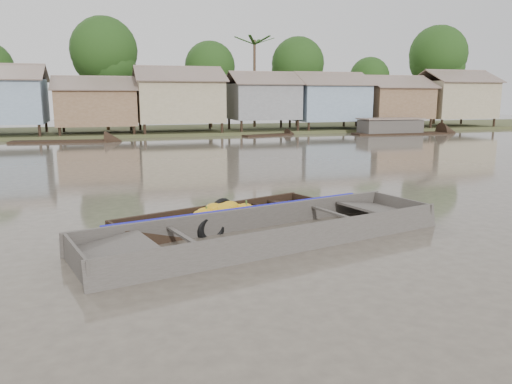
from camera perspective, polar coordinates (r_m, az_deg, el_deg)
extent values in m
plane|color=#50473D|center=(11.86, 0.16, -4.19)|extent=(120.00, 120.00, 0.00)
cube|color=#384723|center=(44.18, -12.58, 6.69)|extent=(120.00, 12.00, 0.50)
cube|color=brown|center=(42.48, -27.21, 12.02)|extent=(6.60, 3.02, 1.28)
cube|color=brown|center=(40.45, -17.76, 9.19)|extent=(5.80, 4.60, 2.70)
cube|color=brown|center=(39.21, -17.93, 11.77)|extent=(6.20, 2.67, 1.14)
cube|color=brown|center=(41.69, -17.89, 11.70)|extent=(6.20, 2.67, 1.14)
cube|color=#9C8D6B|center=(40.86, -8.80, 10.22)|extent=(6.50, 5.30, 3.30)
cube|color=brown|center=(39.48, -8.58, 13.25)|extent=(6.90, 3.08, 1.31)
cube|color=brown|center=(42.31, -9.17, 13.08)|extent=(6.90, 3.08, 1.31)
cube|color=slate|center=(42.44, 0.75, 10.30)|extent=(5.40, 4.70, 2.90)
cube|color=brown|center=(41.25, 1.31, 12.92)|extent=(5.80, 2.73, 1.17)
cube|color=brown|center=(43.67, 0.24, 12.81)|extent=(5.80, 2.73, 1.17)
cube|color=#7A91A8|center=(44.62, 8.23, 10.10)|extent=(6.00, 5.00, 3.10)
cube|color=brown|center=(43.42, 9.07, 12.69)|extent=(6.40, 2.90, 1.24)
cube|color=brown|center=(45.87, 7.57, 12.63)|extent=(6.40, 2.90, 1.24)
cube|color=brown|center=(47.74, 15.42, 9.81)|extent=(5.70, 4.90, 2.80)
cube|color=brown|center=(46.63, 16.42, 12.02)|extent=(6.10, 2.85, 1.21)
cube|color=brown|center=(48.87, 14.69, 12.03)|extent=(6.10, 2.85, 1.21)
cube|color=#9C8D6B|center=(51.48, 21.66, 9.77)|extent=(6.30, 5.10, 3.40)
cube|color=brown|center=(50.44, 22.82, 12.13)|extent=(6.70, 2.96, 1.26)
cube|color=brown|center=(52.60, 20.88, 12.18)|extent=(6.70, 2.96, 1.26)
cylinder|color=#473323|center=(43.94, -16.72, 10.59)|extent=(0.28, 0.28, 6.30)
sphere|color=#173711|center=(44.09, -16.99, 15.26)|extent=(5.40, 5.40, 5.40)
cylinder|color=#473323|center=(45.91, -5.22, 10.34)|extent=(0.28, 0.28, 5.25)
sphere|color=#173711|center=(45.97, -5.29, 14.08)|extent=(4.50, 4.50, 4.50)
cylinder|color=#473323|center=(47.24, 4.74, 10.58)|extent=(0.28, 0.28, 5.60)
sphere|color=#173711|center=(47.33, 4.80, 14.45)|extent=(4.80, 4.80, 4.80)
cylinder|color=#473323|center=(51.61, 12.72, 9.80)|extent=(0.28, 0.28, 4.55)
sphere|color=#173711|center=(51.63, 12.85, 12.68)|extent=(3.90, 3.90, 3.90)
cylinder|color=#473323|center=(54.57, 19.82, 10.58)|extent=(0.28, 0.28, 6.65)
sphere|color=#173711|center=(54.72, 20.09, 14.55)|extent=(5.70, 5.70, 5.70)
cylinder|color=#473323|center=(46.41, -0.17, 12.09)|extent=(0.24, 0.24, 8.00)
cube|color=black|center=(12.33, -3.69, -4.01)|extent=(5.42, 2.80, 0.08)
cube|color=black|center=(12.75, -5.14, -2.53)|extent=(5.23, 2.01, 0.51)
cube|color=black|center=(11.80, -2.15, -3.60)|extent=(5.23, 2.01, 0.51)
cube|color=black|center=(13.88, 5.65, -1.43)|extent=(0.46, 1.14, 0.48)
cube|color=black|center=(13.56, 4.19, -1.43)|extent=(1.23, 1.29, 0.19)
cube|color=black|center=(11.09, -15.50, -4.96)|extent=(0.46, 1.14, 0.48)
cube|color=black|center=(11.24, -13.29, -4.31)|extent=(1.23, 1.29, 0.19)
cube|color=black|center=(11.62, -9.05, -3.45)|extent=(0.48, 1.11, 0.05)
cube|color=black|center=(12.97, 1.06, -1.79)|extent=(0.48, 1.11, 0.05)
ellipsoid|color=gold|center=(11.58, -6.39, -3.99)|extent=(0.41, 0.35, 0.22)
ellipsoid|color=gold|center=(12.04, -2.50, -3.01)|extent=(0.42, 0.35, 0.22)
ellipsoid|color=gold|center=(12.18, -2.58, -2.35)|extent=(0.45, 0.38, 0.24)
ellipsoid|color=gold|center=(12.18, -3.19, -2.16)|extent=(0.46, 0.39, 0.24)
ellipsoid|color=gold|center=(12.84, -1.30, -1.87)|extent=(0.51, 0.43, 0.27)
ellipsoid|color=gold|center=(11.76, -5.77, -3.21)|extent=(0.46, 0.39, 0.24)
ellipsoid|color=gold|center=(11.78, -7.27, -3.65)|extent=(0.40, 0.34, 0.21)
ellipsoid|color=gold|center=(12.05, -4.36, -2.31)|extent=(0.48, 0.41, 0.25)
ellipsoid|color=gold|center=(12.53, -0.56, -2.11)|extent=(0.48, 0.40, 0.25)
ellipsoid|color=gold|center=(12.32, -5.52, -2.18)|extent=(0.41, 0.35, 0.21)
ellipsoid|color=gold|center=(12.11, -4.86, -1.85)|extent=(0.49, 0.41, 0.26)
ellipsoid|color=gold|center=(12.22, -4.92, -2.25)|extent=(0.46, 0.38, 0.24)
ellipsoid|color=gold|center=(12.04, -3.70, -2.06)|extent=(0.49, 0.41, 0.26)
ellipsoid|color=gold|center=(12.81, -2.03, -2.11)|extent=(0.45, 0.38, 0.24)
ellipsoid|color=gold|center=(11.80, -6.95, -3.18)|extent=(0.52, 0.44, 0.27)
ellipsoid|color=gold|center=(11.67, -5.81, -3.56)|extent=(0.51, 0.43, 0.27)
ellipsoid|color=gold|center=(11.96, -6.38, -2.60)|extent=(0.44, 0.37, 0.23)
ellipsoid|color=gold|center=(11.70, -5.61, -3.60)|extent=(0.50, 0.42, 0.26)
ellipsoid|color=gold|center=(12.52, 0.71, -2.57)|extent=(0.43, 0.36, 0.23)
ellipsoid|color=gold|center=(12.65, -3.59, -2.17)|extent=(0.45, 0.38, 0.23)
ellipsoid|color=gold|center=(12.26, -3.03, -1.66)|extent=(0.53, 0.45, 0.28)
ellipsoid|color=gold|center=(11.73, -6.18, -3.29)|extent=(0.52, 0.44, 0.27)
ellipsoid|color=gold|center=(12.37, -2.22, -1.92)|extent=(0.48, 0.40, 0.25)
ellipsoid|color=gold|center=(11.84, -4.43, -2.79)|extent=(0.40, 0.34, 0.21)
ellipsoid|color=gold|center=(12.36, -4.90, -2.32)|extent=(0.42, 0.35, 0.22)
ellipsoid|color=gold|center=(12.30, -4.23, -2.08)|extent=(0.49, 0.41, 0.26)
ellipsoid|color=gold|center=(11.91, -7.67, -3.18)|extent=(0.47, 0.40, 0.25)
ellipsoid|color=gold|center=(12.01, -5.86, -2.41)|extent=(0.52, 0.44, 0.27)
ellipsoid|color=gold|center=(12.70, -3.53, -2.16)|extent=(0.43, 0.36, 0.23)
ellipsoid|color=gold|center=(12.31, -4.83, -2.21)|extent=(0.46, 0.39, 0.24)
ellipsoid|color=gold|center=(12.34, -1.58, -1.86)|extent=(0.41, 0.34, 0.21)
ellipsoid|color=gold|center=(12.30, -3.83, -1.73)|extent=(0.40, 0.33, 0.21)
cylinder|color=#3F6626|center=(11.95, -5.69, -2.06)|extent=(0.04, 0.04, 0.18)
cylinder|color=#3F6626|center=(12.31, -2.96, -1.64)|extent=(0.04, 0.04, 0.18)
cylinder|color=#3F6626|center=(12.58, -1.11, -1.35)|extent=(0.04, 0.04, 0.18)
torus|color=black|center=(13.02, -3.86, -2.15)|extent=(0.69, 0.39, 0.68)
torus|color=black|center=(11.32, -5.19, -4.17)|extent=(0.75, 0.41, 0.74)
cube|color=#3F3A36|center=(10.94, 1.42, -5.93)|extent=(8.24, 3.65, 0.08)
cube|color=#3F3A36|center=(11.68, -1.17, -3.37)|extent=(8.03, 2.18, 0.66)
cube|color=#3F3A36|center=(10.08, 4.45, -5.74)|extent=(8.03, 2.18, 0.66)
cube|color=#3F3A36|center=(13.40, 16.15, -1.93)|extent=(0.55, 1.97, 0.62)
cube|color=#3F3A36|center=(12.89, 14.04, -1.97)|extent=(1.78, 2.02, 0.25)
cube|color=#3F3A36|center=(9.43, -19.93, -7.57)|extent=(0.55, 1.97, 0.62)
cube|color=#3F3A36|center=(9.55, -15.81, -6.60)|extent=(1.78, 2.02, 0.25)
cube|color=#3F3A36|center=(9.97, -8.01, -5.23)|extent=(0.57, 1.90, 0.05)
cube|color=#3F3A36|center=(11.95, 9.28, -2.54)|extent=(0.57, 1.90, 0.05)
cube|color=#665E54|center=(10.93, 1.43, -5.67)|extent=(6.34, 3.03, 0.02)
cube|color=#1111AC|center=(11.68, -1.33, -2.10)|extent=(6.48, 1.72, 0.16)
torus|color=olive|center=(12.76, 15.16, -3.48)|extent=(0.46, 0.46, 0.07)
torus|color=olive|center=(12.75, 15.17, -3.29)|extent=(0.37, 0.37, 0.07)
cube|color=black|center=(39.13, 1.31, 6.35)|extent=(4.23, 2.01, 0.35)
cube|color=black|center=(42.47, 16.20, 6.29)|extent=(8.03, 2.36, 0.35)
cube|color=black|center=(36.11, -21.46, 5.21)|extent=(6.47, 2.21, 0.35)
cube|color=black|center=(42.40, 15.08, 7.15)|extent=(5.00, 2.00, 1.20)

